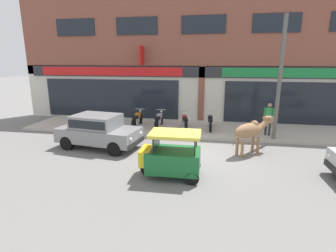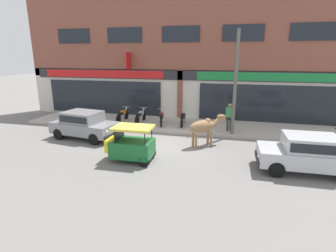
% 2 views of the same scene
% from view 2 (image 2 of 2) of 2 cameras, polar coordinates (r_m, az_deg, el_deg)
% --- Properties ---
extents(ground_plane, '(90.00, 90.00, 0.00)m').
position_cam_2_polar(ground_plane, '(13.10, -2.52, -4.28)').
color(ground_plane, slate).
extents(sidewalk, '(19.00, 3.59, 0.14)m').
position_cam_2_polar(sidewalk, '(16.78, 1.33, 0.36)').
color(sidewalk, '#B7AFA3').
rests_on(sidewalk, ground).
extents(shop_building, '(23.00, 1.40, 9.47)m').
position_cam_2_polar(shop_building, '(18.24, 2.89, 15.66)').
color(shop_building, brown).
rests_on(shop_building, ground).
extents(cow, '(1.79, 1.55, 1.61)m').
position_cam_2_polar(cow, '(12.86, 7.90, -0.09)').
color(cow, '#936B47').
rests_on(cow, ground).
extents(car_0, '(3.76, 2.09, 1.46)m').
position_cam_2_polar(car_0, '(14.75, -17.86, 0.51)').
color(car_0, black).
rests_on(car_0, ground).
extents(car_1, '(3.64, 1.68, 1.46)m').
position_cam_2_polar(car_1, '(11.27, 28.18, -5.03)').
color(car_1, black).
rests_on(car_1, ground).
extents(auto_rickshaw, '(2.00, 1.19, 1.52)m').
position_cam_2_polar(auto_rickshaw, '(11.17, -8.10, -4.32)').
color(auto_rickshaw, black).
rests_on(auto_rickshaw, ground).
extents(motorcycle_0, '(0.52, 1.81, 0.88)m').
position_cam_2_polar(motorcycle_0, '(17.44, -9.89, 2.25)').
color(motorcycle_0, black).
rests_on(motorcycle_0, sidewalk).
extents(motorcycle_1, '(0.52, 1.81, 0.88)m').
position_cam_2_polar(motorcycle_1, '(16.99, -6.02, 2.06)').
color(motorcycle_1, black).
rests_on(motorcycle_1, sidewalk).
extents(motorcycle_2, '(0.64, 1.79, 0.88)m').
position_cam_2_polar(motorcycle_2, '(16.45, -1.42, 1.70)').
color(motorcycle_2, black).
rests_on(motorcycle_2, sidewalk).
extents(motorcycle_3, '(0.52, 1.81, 0.88)m').
position_cam_2_polar(motorcycle_3, '(16.31, 3.27, 1.56)').
color(motorcycle_3, black).
rests_on(motorcycle_3, sidewalk).
extents(pedestrian, '(0.45, 0.32, 1.60)m').
position_cam_2_polar(pedestrian, '(15.22, 13.25, 2.50)').
color(pedestrian, '#2D2D33').
rests_on(pedestrian, sidewalk).
extents(utility_pole, '(0.18, 0.18, 5.52)m').
position_cam_2_polar(utility_pole, '(14.41, 14.44, 8.90)').
color(utility_pole, '#595651').
rests_on(utility_pole, sidewalk).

